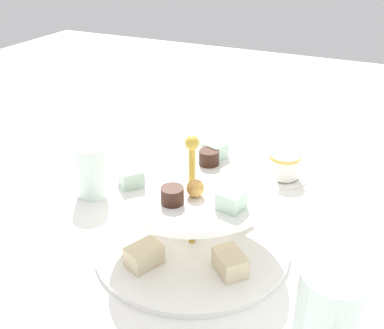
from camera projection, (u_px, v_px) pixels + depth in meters
ground_plane at (192, 247)px, 0.69m from camera, size 2.40×2.40×0.00m
tiered_serving_stand at (192, 219)px, 0.67m from camera, size 0.29×0.29×0.18m
water_glass_tall_right at (327, 328)px, 0.46m from camera, size 0.07×0.07×0.14m
water_glass_short_left at (212, 150)px, 0.90m from camera, size 0.06×0.06×0.08m
teacup_with_saucer at (284, 167)px, 0.87m from camera, size 0.09×0.09×0.05m
water_glass_mid_back at (92, 171)px, 0.81m from camera, size 0.06×0.06×0.09m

